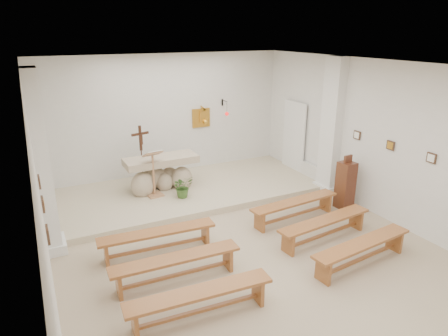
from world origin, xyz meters
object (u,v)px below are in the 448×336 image
altar (161,176)px  bench_right_second (325,224)px  lectern (154,173)px  donation_pedestal (345,185)px  crucifix_stand (141,151)px  bench_right_third (362,248)px  bench_left_front (158,236)px  bench_left_second (176,263)px  bench_right_front (295,205)px  bench_left_third (200,298)px

altar → bench_right_second: altar is taller
lectern → donation_pedestal: lectern is taller
crucifix_stand → bench_right_third: crucifix_stand is taller
lectern → bench_right_second: size_ratio=0.54×
bench_right_second → bench_right_third: size_ratio=1.00×
bench_left_front → bench_left_second: (0.00, -1.03, 0.00)m
bench_right_front → bench_left_second: same height
crucifix_stand → donation_pedestal: (4.03, -3.29, -0.50)m
bench_left_front → bench_right_third: (3.19, -2.06, 0.00)m
lectern → crucifix_stand: 0.97m
bench_right_second → bench_left_second: bearing=173.9°
lectern → bench_left_second: size_ratio=0.54×
bench_left_second → bench_left_third: same height
altar → donation_pedestal: size_ratio=1.41×
altar → bench_right_third: size_ratio=0.82×
bench_left_front → lectern: bearing=77.8°
altar → crucifix_stand: size_ratio=1.16×
crucifix_stand → bench_left_second: 4.45m
bench_right_second → bench_left_third: same height
bench_left_front → bench_right_second: size_ratio=1.00×
bench_right_second → donation_pedestal: bearing=29.4°
altar → bench_left_front: (-0.97, -2.77, -0.16)m
bench_right_third → altar: bearing=108.6°
bench_left_second → bench_right_third: 3.35m
bench_right_front → bench_right_second: 1.03m
bench_left_front → bench_left_third: bearing=-86.4°
bench_right_second → lectern: bearing=120.1°
bench_left_third → bench_right_third: (3.19, 0.00, 0.00)m
altar → bench_left_second: (-0.97, -3.80, -0.16)m
donation_pedestal → bench_left_second: bearing=-171.6°
crucifix_stand → bench_right_front: size_ratio=0.71×
donation_pedestal → lectern: bearing=144.9°
bench_left_third → lectern: bearing=84.7°
lectern → bench_left_front: bearing=-113.5°
bench_left_front → bench_right_front: (3.19, 0.00, 0.00)m
lectern → donation_pedestal: 4.65m
donation_pedestal → bench_left_third: (-4.68, -2.09, -0.23)m
bench_left_front → bench_right_front: size_ratio=1.00×
crucifix_stand → altar: bearing=-72.3°
lectern → bench_left_front: lectern is taller
altar → bench_right_second: size_ratio=0.82×
bench_left_front → bench_right_second: same height
bench_left_second → bench_right_second: (3.19, -0.00, 0.00)m
altar → crucifix_stand: bearing=120.2°
donation_pedestal → bench_right_third: 2.57m
altar → bench_right_front: bearing=-52.3°
lectern → bench_left_front: (-0.68, -2.41, -0.40)m
bench_left_second → bench_right_second: 3.19m
altar → bench_left_second: 3.93m
bench_right_second → bench_right_third: 1.03m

